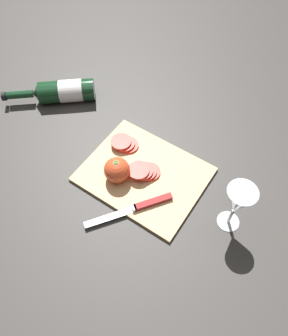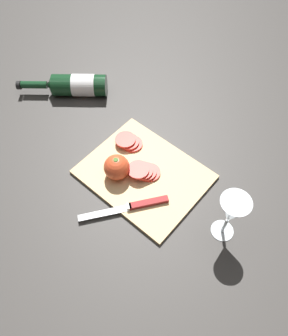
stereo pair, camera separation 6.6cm
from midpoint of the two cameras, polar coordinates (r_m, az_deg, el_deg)
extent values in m
plane|color=#383533|center=(1.01, -1.07, -3.12)|extent=(3.00, 3.00, 0.00)
cube|color=tan|center=(1.02, -1.86, -1.21)|extent=(0.37, 0.29, 0.01)
cylinder|color=#14381E|center=(1.25, -14.80, 12.74)|extent=(0.20, 0.19, 0.08)
cone|color=#14381E|center=(1.27, -19.70, 12.06)|extent=(0.06, 0.07, 0.07)
cylinder|color=#14381E|center=(1.29, -22.21, 11.68)|extent=(0.09, 0.08, 0.03)
cylinder|color=black|center=(1.31, -24.44, 11.32)|extent=(0.03, 0.03, 0.03)
cylinder|color=silver|center=(1.25, -14.08, 12.84)|extent=(0.11, 0.11, 0.08)
cylinder|color=silver|center=(0.97, 12.54, -9.15)|extent=(0.06, 0.06, 0.00)
cylinder|color=silver|center=(0.94, 12.93, -8.24)|extent=(0.01, 0.01, 0.07)
cone|color=silver|center=(0.87, 13.97, -5.83)|extent=(0.08, 0.08, 0.10)
cone|color=beige|center=(0.90, 13.53, -6.86)|extent=(0.02, 0.02, 0.03)
sphere|color=#DB4C28|center=(0.98, -6.68, -0.45)|extent=(0.08, 0.08, 0.08)
cylinder|color=#47702D|center=(0.95, -6.90, 0.75)|extent=(0.01, 0.01, 0.01)
cube|color=silver|center=(0.95, -8.03, -8.58)|extent=(0.10, 0.13, 0.00)
cube|color=silver|center=(0.95, -3.74, -7.09)|extent=(0.02, 0.02, 0.01)
cube|color=maroon|center=(0.96, -0.41, -6.03)|extent=(0.08, 0.11, 0.01)
cylinder|color=red|center=(1.01, -0.90, -0.77)|extent=(0.07, 0.07, 0.01)
cylinder|color=red|center=(1.01, -1.56, -0.67)|extent=(0.07, 0.07, 0.01)
cylinder|color=red|center=(1.00, -2.23, -0.58)|extent=(0.07, 0.07, 0.01)
cylinder|color=red|center=(0.99, -2.91, -0.47)|extent=(0.07, 0.07, 0.01)
cylinder|color=red|center=(1.08, -4.51, 3.90)|extent=(0.07, 0.07, 0.01)
cylinder|color=red|center=(1.07, -5.15, 4.21)|extent=(0.07, 0.07, 0.01)
cylinder|color=red|center=(1.07, -5.80, 4.52)|extent=(0.07, 0.07, 0.01)
camera|label=1|loc=(0.03, -91.92, -2.88)|focal=35.00mm
camera|label=2|loc=(0.03, 88.08, 2.88)|focal=35.00mm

